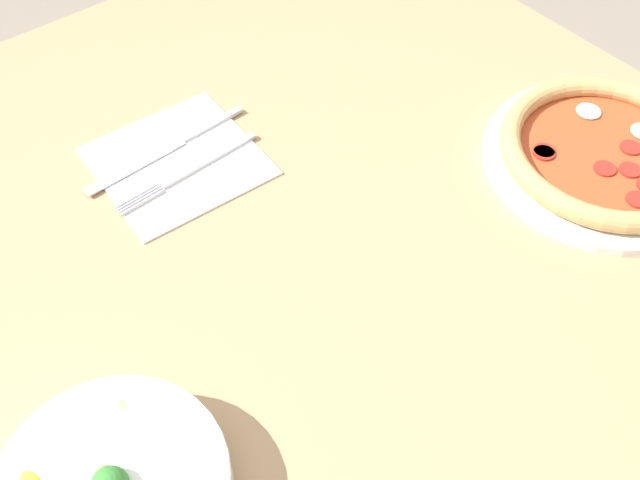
{
  "coord_description": "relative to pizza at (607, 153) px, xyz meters",
  "views": [
    {
      "loc": [
        -0.39,
        0.31,
        1.37
      ],
      "look_at": [
        -0.01,
        0.01,
        0.77
      ],
      "focal_mm": 40.0,
      "sensor_mm": 36.0,
      "label": 1
    }
  ],
  "objects": [
    {
      "name": "fork",
      "position": [
        0.3,
        0.4,
        -0.01
      ],
      "size": [
        0.02,
        0.2,
        0.0
      ],
      "rotation": [
        0.0,
        0.0,
        1.61
      ],
      "color": "silver",
      "rests_on": "napkin"
    },
    {
      "name": "dining_table",
      "position": [
        0.12,
        0.35,
        -0.11
      ],
      "size": [
        1.16,
        1.08,
        0.75
      ],
      "color": "tan",
      "rests_on": "ground_plane"
    },
    {
      "name": "knife",
      "position": [
        0.35,
        0.4,
        -0.01
      ],
      "size": [
        0.02,
        0.23,
        0.01
      ],
      "rotation": [
        0.0,
        0.0,
        1.61
      ],
      "color": "silver",
      "rests_on": "napkin"
    },
    {
      "name": "pizza",
      "position": [
        0.0,
        0.0,
        0.0
      ],
      "size": [
        0.29,
        0.29,
        0.04
      ],
      "color": "white",
      "rests_on": "dining_table"
    },
    {
      "name": "napkin",
      "position": [
        0.33,
        0.41,
        -0.02
      ],
      "size": [
        0.2,
        0.2,
        0.0
      ],
      "color": "white",
      "rests_on": "dining_table"
    }
  ]
}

